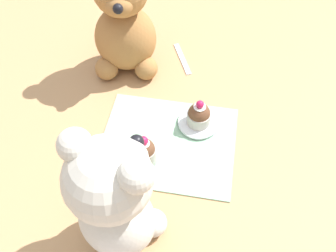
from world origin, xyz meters
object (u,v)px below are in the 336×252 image
Objects in this scene: teaspoon at (182,58)px; saucer_plate at (198,123)px; teddy_bear_tan at (124,23)px; cupcake_near_tan_bear at (199,115)px; cupcake_near_cream_bear at (144,152)px; teddy_bear_cream at (114,198)px.

saucer_plate is at bearing 172.67° from teaspoon.
teaspoon is at bearing 8.89° from teddy_bear_tan.
teaspoon is (0.06, -0.19, -0.03)m from cupcake_near_tan_bear.
cupcake_near_cream_bear is at bearing 49.78° from saucer_plate.
teddy_bear_tan is at bearing -39.26° from cupcake_near_tan_bear.
teddy_bear_tan reaches higher than teaspoon.
cupcake_near_cream_bear reaches higher than teaspoon.
cupcake_near_tan_bear reaches higher than saucer_plate.
teddy_bear_cream is at bearing 87.19° from cupcake_near_cream_bear.
cupcake_near_tan_bear is at bearing 172.67° from teaspoon.
saucer_plate is 0.20m from teaspoon.
saucer_plate is (-0.09, -0.11, -0.03)m from cupcake_near_cream_bear.
cupcake_near_tan_bear is (-0.00, 0.00, 0.02)m from saucer_plate.
saucer_plate is at bearing 0.00° from cupcake_near_tan_bear.
cupcake_near_cream_bear is at bearing -79.84° from teddy_bear_tan.
cupcake_near_cream_bear is 0.14m from saucer_plate.
teaspoon is (0.06, -0.19, -0.01)m from saucer_plate.
cupcake_near_cream_bear is at bearing 49.78° from cupcake_near_tan_bear.
teddy_bear_cream reaches higher than saucer_plate.
teddy_bear_tan is 0.25m from cupcake_near_tan_bear.
cupcake_near_cream_bear is 0.14m from cupcake_near_tan_bear.
cupcake_near_cream_bear is (-0.09, 0.26, -0.09)m from teddy_bear_tan.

